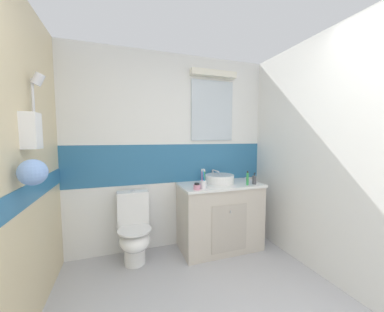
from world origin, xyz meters
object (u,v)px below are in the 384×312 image
object	(u,v)px
hair_gel_jar	(197,187)
toothpaste_tube_upright	(247,179)
toothbrush_cup	(203,183)
soap_dispenser	(254,180)
toilet	(134,230)
sink_basin	(219,179)

from	to	relation	value
hair_gel_jar	toothpaste_tube_upright	bearing A→B (deg)	0.67
toothbrush_cup	soap_dispenser	size ratio (longest dim) A/B	1.56
toothbrush_cup	toilet	bearing A→B (deg)	165.24
sink_basin	soap_dispenser	distance (m)	0.44
toothpaste_tube_upright	toothbrush_cup	bearing A→B (deg)	178.11
toothbrush_cup	soap_dispenser	world-z (taller)	toothbrush_cup
sink_basin	soap_dispenser	world-z (taller)	sink_basin
toilet	soap_dispenser	distance (m)	1.58
toothbrush_cup	sink_basin	bearing A→B (deg)	32.95
toilet	soap_dispenser	world-z (taller)	soap_dispenser
soap_dispenser	hair_gel_jar	size ratio (longest dim) A/B	1.82
sink_basin	toothpaste_tube_upright	bearing A→B (deg)	-38.26
sink_basin	hair_gel_jar	distance (m)	0.46
hair_gel_jar	sink_basin	bearing A→B (deg)	29.77
sink_basin	hair_gel_jar	size ratio (longest dim) A/B	5.09
toothbrush_cup	toothpaste_tube_upright	size ratio (longest dim) A/B	1.32
toilet	toothpaste_tube_upright	size ratio (longest dim) A/B	4.65
toilet	hair_gel_jar	world-z (taller)	hair_gel_jar
sink_basin	toothpaste_tube_upright	xyz separation A→B (m)	(0.28, -0.22, 0.02)
toilet	soap_dispenser	bearing A→B (deg)	-7.89
sink_basin	toothpaste_tube_upright	world-z (taller)	toothpaste_tube_upright
sink_basin	toothbrush_cup	bearing A→B (deg)	-147.05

